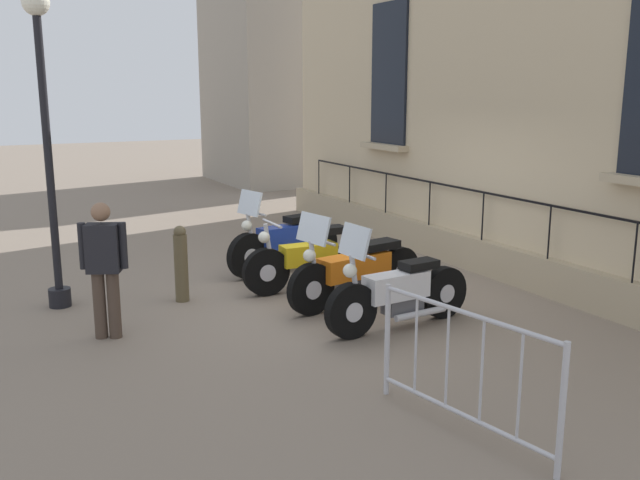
{
  "coord_description": "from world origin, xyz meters",
  "views": [
    {
      "loc": [
        4.47,
        8.01,
        2.77
      ],
      "look_at": [
        0.31,
        0.0,
        0.8
      ],
      "focal_mm": 39.12,
      "sensor_mm": 36.0,
      "label": 1
    }
  ],
  "objects_px": {
    "bollard": "(181,263)",
    "motorcycle_yellow": "(311,261)",
    "pedestrian_standing": "(104,263)",
    "lamppost": "(46,131)",
    "motorcycle_blue": "(284,244)",
    "motorcycle_white": "(398,294)",
    "motorcycle_orange": "(356,272)",
    "crowd_barrier": "(464,367)"
  },
  "relations": [
    {
      "from": "motorcycle_yellow",
      "to": "bollard",
      "type": "xyz_separation_m",
      "value": [
        1.77,
        -0.3,
        0.11
      ]
    },
    {
      "from": "motorcycle_yellow",
      "to": "motorcycle_white",
      "type": "xyz_separation_m",
      "value": [
        -0.17,
        1.91,
        0.01
      ]
    },
    {
      "from": "crowd_barrier",
      "to": "bollard",
      "type": "relative_size",
      "value": 1.8
    },
    {
      "from": "motorcycle_blue",
      "to": "lamppost",
      "type": "bearing_deg",
      "value": 4.57
    },
    {
      "from": "lamppost",
      "to": "bollard",
      "type": "height_order",
      "value": "lamppost"
    },
    {
      "from": "motorcycle_orange",
      "to": "pedestrian_standing",
      "type": "height_order",
      "value": "pedestrian_standing"
    },
    {
      "from": "pedestrian_standing",
      "to": "crowd_barrier",
      "type": "bearing_deg",
      "value": 120.72
    },
    {
      "from": "motorcycle_white",
      "to": "bollard",
      "type": "bearing_deg",
      "value": -48.67
    },
    {
      "from": "motorcycle_white",
      "to": "motorcycle_orange",
      "type": "bearing_deg",
      "value": -91.87
    },
    {
      "from": "motorcycle_white",
      "to": "pedestrian_standing",
      "type": "distance_m",
      "value": 3.36
    },
    {
      "from": "motorcycle_white",
      "to": "lamppost",
      "type": "xyz_separation_m",
      "value": [
        3.42,
        -2.71,
        1.83
      ]
    },
    {
      "from": "motorcycle_yellow",
      "to": "bollard",
      "type": "relative_size",
      "value": 2.0
    },
    {
      "from": "motorcycle_blue",
      "to": "motorcycle_yellow",
      "type": "height_order",
      "value": "motorcycle_blue"
    },
    {
      "from": "motorcycle_white",
      "to": "motorcycle_yellow",
      "type": "bearing_deg",
      "value": -84.81
    },
    {
      "from": "motorcycle_yellow",
      "to": "motorcycle_orange",
      "type": "relative_size",
      "value": 0.95
    },
    {
      "from": "lamppost",
      "to": "pedestrian_standing",
      "type": "distance_m",
      "value": 2.05
    },
    {
      "from": "lamppost",
      "to": "pedestrian_standing",
      "type": "bearing_deg",
      "value": 102.53
    },
    {
      "from": "bollard",
      "to": "pedestrian_standing",
      "type": "height_order",
      "value": "pedestrian_standing"
    },
    {
      "from": "lamppost",
      "to": "motorcycle_yellow",
      "type": "bearing_deg",
      "value": 166.2
    },
    {
      "from": "pedestrian_standing",
      "to": "lamppost",
      "type": "bearing_deg",
      "value": -77.47
    },
    {
      "from": "motorcycle_orange",
      "to": "lamppost",
      "type": "height_order",
      "value": "lamppost"
    },
    {
      "from": "motorcycle_blue",
      "to": "bollard",
      "type": "bearing_deg",
      "value": 22.67
    },
    {
      "from": "crowd_barrier",
      "to": "motorcycle_white",
      "type": "bearing_deg",
      "value": -111.78
    },
    {
      "from": "lamppost",
      "to": "crowd_barrier",
      "type": "distance_m",
      "value": 5.9
    },
    {
      "from": "motorcycle_yellow",
      "to": "lamppost",
      "type": "relative_size",
      "value": 0.52
    },
    {
      "from": "crowd_barrier",
      "to": "lamppost",
      "type": "bearing_deg",
      "value": -64.08
    },
    {
      "from": "bollard",
      "to": "motorcycle_yellow",
      "type": "bearing_deg",
      "value": 170.51
    },
    {
      "from": "motorcycle_blue",
      "to": "motorcycle_white",
      "type": "distance_m",
      "value": 2.98
    },
    {
      "from": "motorcycle_yellow",
      "to": "motorcycle_orange",
      "type": "height_order",
      "value": "motorcycle_orange"
    },
    {
      "from": "motorcycle_blue",
      "to": "motorcycle_orange",
      "type": "bearing_deg",
      "value": 94.17
    },
    {
      "from": "lamppost",
      "to": "bollard",
      "type": "xyz_separation_m",
      "value": [
        -1.48,
        0.5,
        -1.74
      ]
    },
    {
      "from": "motorcycle_white",
      "to": "pedestrian_standing",
      "type": "height_order",
      "value": "pedestrian_standing"
    },
    {
      "from": "lamppost",
      "to": "crowd_barrier",
      "type": "relative_size",
      "value": 2.14
    },
    {
      "from": "motorcycle_blue",
      "to": "lamppost",
      "type": "distance_m",
      "value": 3.78
    },
    {
      "from": "motorcycle_yellow",
      "to": "lamppost",
      "type": "bearing_deg",
      "value": -13.8
    },
    {
      "from": "crowd_barrier",
      "to": "pedestrian_standing",
      "type": "relative_size",
      "value": 1.18
    },
    {
      "from": "lamppost",
      "to": "crowd_barrier",
      "type": "xyz_separation_m",
      "value": [
        -2.47,
        5.08,
        -1.69
      ]
    },
    {
      "from": "motorcycle_orange",
      "to": "motorcycle_white",
      "type": "distance_m",
      "value": 1.02
    },
    {
      "from": "motorcycle_blue",
      "to": "motorcycle_white",
      "type": "bearing_deg",
      "value": 92.1
    },
    {
      "from": "motorcycle_blue",
      "to": "motorcycle_orange",
      "type": "distance_m",
      "value": 1.96
    },
    {
      "from": "motorcycle_white",
      "to": "bollard",
      "type": "distance_m",
      "value": 2.94
    },
    {
      "from": "motorcycle_yellow",
      "to": "bollard",
      "type": "bearing_deg",
      "value": -9.49
    }
  ]
}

